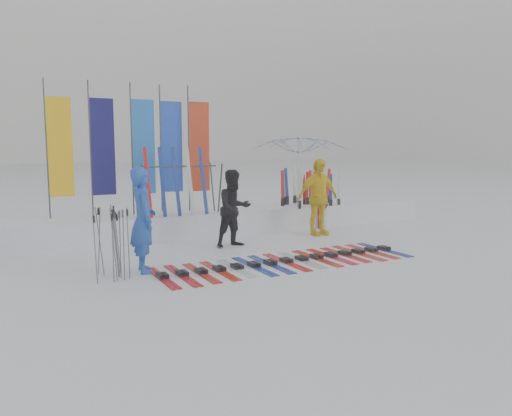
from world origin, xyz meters
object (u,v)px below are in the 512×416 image
person_blue (143,220)px  person_black (234,208)px  person_yellow (318,197)px  tent_canopy (300,177)px  ski_row (287,261)px  ski_rack (179,183)px

person_blue → person_black: person_blue is taller
person_blue → person_yellow: (4.96, 1.63, 0.03)m
person_blue → tent_canopy: 6.99m
person_blue → ski_row: (2.67, -0.60, -0.92)m
person_blue → ski_rack: size_ratio=0.94×
person_blue → ski_row: person_blue is taller
tent_canopy → ski_rack: tent_canopy is taller
tent_canopy → ski_row: 5.60m
tent_canopy → ski_row: tent_canopy is taller
ski_rack → ski_row: bearing=-73.8°
person_black → ski_row: (0.24, -1.90, -0.84)m
tent_canopy → ski_row: (-3.16, -4.44, -1.30)m
person_black → ski_rack: size_ratio=0.86×
person_black → tent_canopy: (3.39, 2.54, 0.46)m
person_yellow → tent_canopy: tent_canopy is taller
person_blue → person_black: bearing=-57.2°
person_blue → ski_row: 2.89m
person_black → tent_canopy: size_ratio=0.59×
person_blue → person_black: (2.43, 1.30, -0.08)m
tent_canopy → ski_rack: (-4.16, -0.98, 0.05)m
ski_row → person_yellow: bearing=44.3°
person_yellow → ski_rack: person_yellow is taller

